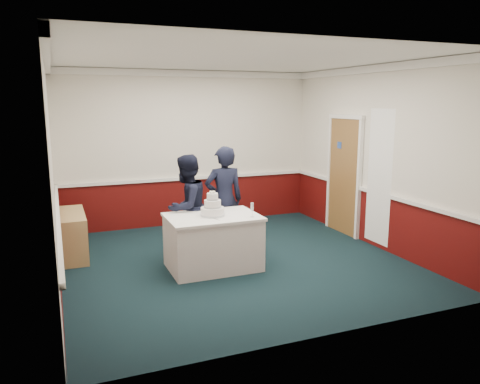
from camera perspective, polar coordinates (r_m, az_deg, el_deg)
name	(u,v)px	position (r m, az deg, el deg)	size (l,w,h in m)	color
ground	(235,261)	(7.23, -0.63, -8.47)	(5.00, 5.00, 0.00)	black
room_shell	(225,130)	(7.43, -1.80, 7.56)	(5.00, 5.00, 3.00)	silver
sideboard	(73,235)	(7.84, -19.73, -4.91)	(0.41, 1.20, 0.70)	tan
cake_table	(213,242)	(6.86, -3.32, -6.05)	(1.32, 0.92, 0.79)	white
wedding_cake	(213,208)	(6.73, -3.36, -1.98)	(0.35, 0.35, 0.36)	white
cake_knife	(215,219)	(6.56, -3.05, -3.29)	(0.01, 0.22, 0.01)	silver
champagne_flute	(252,207)	(6.64, 1.50, -1.90)	(0.05, 0.05, 0.21)	silver
person_man	(187,207)	(7.24, -6.52, -1.84)	(0.79, 0.61, 1.62)	black
person_woman	(224,200)	(7.47, -1.97, -0.97)	(0.63, 0.41, 1.72)	black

